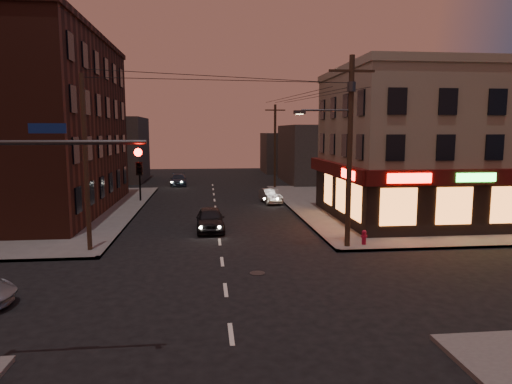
{
  "coord_description": "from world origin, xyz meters",
  "views": [
    {
      "loc": [
        -0.69,
        -17.5,
        6.28
      ],
      "look_at": [
        1.81,
        5.43,
        3.2
      ],
      "focal_mm": 32.0,
      "sensor_mm": 36.0,
      "label": 1
    }
  ],
  "objects": [
    {
      "name": "ground",
      "position": [
        0.0,
        0.0,
        0.0
      ],
      "size": [
        120.0,
        120.0,
        0.0
      ],
      "primitive_type": "plane",
      "color": "black",
      "rests_on": "ground"
    },
    {
      "name": "sidewalk_ne",
      "position": [
        18.0,
        19.0,
        0.07
      ],
      "size": [
        24.0,
        28.0,
        0.15
      ],
      "primitive_type": "cube",
      "color": "#514F4C",
      "rests_on": "ground"
    },
    {
      "name": "pizza_building",
      "position": [
        15.93,
        13.43,
        5.35
      ],
      "size": [
        15.85,
        12.85,
        10.5
      ],
      "color": "gray",
      "rests_on": "sidewalk_ne"
    },
    {
      "name": "brick_apartment",
      "position": [
        -14.5,
        19.0,
        6.65
      ],
      "size": [
        12.0,
        20.0,
        13.0
      ],
      "primitive_type": "cube",
      "color": "#421D15",
      "rests_on": "sidewalk_nw"
    },
    {
      "name": "bg_building_ne_a",
      "position": [
        14.0,
        38.0,
        3.5
      ],
      "size": [
        10.0,
        12.0,
        7.0
      ],
      "primitive_type": "cube",
      "color": "#3F3D3A",
      "rests_on": "ground"
    },
    {
      "name": "bg_building_nw",
      "position": [
        -13.0,
        42.0,
        4.0
      ],
      "size": [
        9.0,
        10.0,
        8.0
      ],
      "primitive_type": "cube",
      "color": "#3F3D3A",
      "rests_on": "ground"
    },
    {
      "name": "bg_building_ne_b",
      "position": [
        12.0,
        52.0,
        3.0
      ],
      "size": [
        8.0,
        8.0,
        6.0
      ],
      "primitive_type": "cube",
      "color": "#3F3D3A",
      "rests_on": "ground"
    },
    {
      "name": "utility_pole_main",
      "position": [
        6.68,
        5.8,
        5.76
      ],
      "size": [
        4.2,
        0.44,
        10.0
      ],
      "color": "#382619",
      "rests_on": "sidewalk_ne"
    },
    {
      "name": "utility_pole_far",
      "position": [
        6.8,
        32.0,
        4.65
      ],
      "size": [
        0.26,
        0.26,
        9.0
      ],
      "primitive_type": "cylinder",
      "color": "#382619",
      "rests_on": "sidewalk_ne"
    },
    {
      "name": "utility_pole_west",
      "position": [
        -6.8,
        6.5,
        4.65
      ],
      "size": [
        0.24,
        0.24,
        9.0
      ],
      "primitive_type": "cylinder",
      "color": "#382619",
      "rests_on": "sidewalk_nw"
    },
    {
      "name": "traffic_signal",
      "position": [
        -5.57,
        -5.6,
        4.16
      ],
      "size": [
        4.49,
        0.32,
        6.47
      ],
      "color": "#333538",
      "rests_on": "ground"
    },
    {
      "name": "sedan_near",
      "position": [
        -0.5,
        11.15,
        0.73
      ],
      "size": [
        1.81,
        4.34,
        1.47
      ],
      "primitive_type": "imported",
      "rotation": [
        0.0,
        0.0,
        0.02
      ],
      "color": "black",
      "rests_on": "ground"
    },
    {
      "name": "sedan_mid",
      "position": [
        4.9,
        21.94,
        0.62
      ],
      "size": [
        1.76,
        3.92,
        1.25
      ],
      "primitive_type": "imported",
      "rotation": [
        0.0,
        0.0,
        0.12
      ],
      "color": "gray",
      "rests_on": "ground"
    },
    {
      "name": "sedan_far",
      "position": [
        -3.96,
        36.09,
        0.66
      ],
      "size": [
        2.03,
        4.6,
        1.31
      ],
      "primitive_type": "imported",
      "rotation": [
        0.0,
        0.0,
        0.04
      ],
      "color": "#1D283A",
      "rests_on": "ground"
    },
    {
      "name": "fire_hydrant",
      "position": [
        7.8,
        6.0,
        0.58
      ],
      "size": [
        0.36,
        0.36,
        0.8
      ],
      "rotation": [
        0.0,
        0.0,
        -0.15
      ],
      "color": "maroon",
      "rests_on": "sidewalk_ne"
    }
  ]
}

